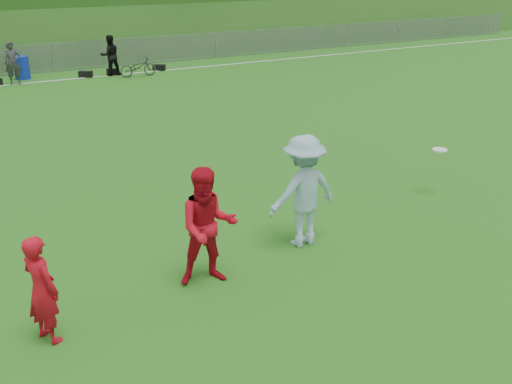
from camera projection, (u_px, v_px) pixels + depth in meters
ground at (296, 272)px, 9.21m from camera, size 120.00×120.00×0.00m
sideline_far at (63, 80)px, 23.78m from camera, size 60.00×0.10×0.01m
fence at (52, 57)px, 25.16m from camera, size 58.00×0.06×1.30m
berm at (14, 17)px, 33.74m from camera, size 120.00×18.00×3.00m
gear_bags at (91, 74)px, 24.35m from camera, size 7.50×0.54×0.26m
player_red_left at (42, 289)px, 7.33m from camera, size 0.58×0.66×1.52m
player_red_center at (208, 227)px, 8.62m from camera, size 1.07×0.92×1.88m
player_blue at (303, 191)px, 9.78m from camera, size 1.31×0.77×2.00m
frisbee at (440, 150)px, 11.92m from camera, size 0.31×0.31×0.03m
recycling_bin at (22, 68)px, 23.78m from camera, size 0.73×0.73×0.94m
bicycle at (138, 67)px, 24.32m from camera, size 1.55×0.55×0.81m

